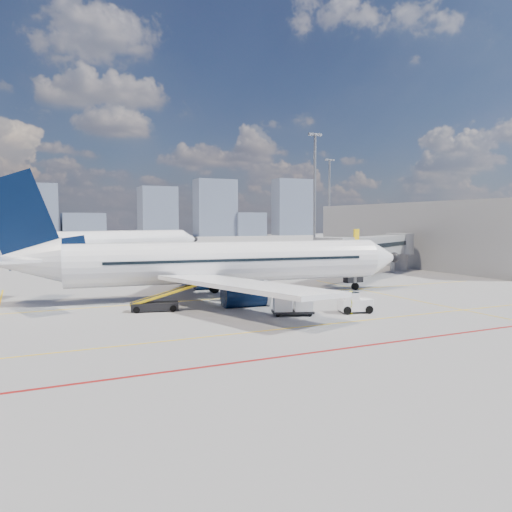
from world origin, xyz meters
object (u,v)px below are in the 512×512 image
(main_aircraft, at_px, (213,263))
(second_aircraft, at_px, (102,242))
(baggage_tug, at_px, (353,302))
(belt_loader, at_px, (156,304))
(cargo_dolly, at_px, (293,303))
(ramp_worker, at_px, (351,302))

(main_aircraft, relative_size, second_aircraft, 0.96)
(main_aircraft, height_order, baggage_tug, main_aircraft)
(second_aircraft, bearing_deg, main_aircraft, -102.63)
(main_aircraft, distance_m, belt_loader, 8.73)
(baggage_tug, bearing_deg, belt_loader, 166.29)
(main_aircraft, bearing_deg, second_aircraft, 99.14)
(cargo_dolly, bearing_deg, main_aircraft, 122.81)
(second_aircraft, distance_m, belt_loader, 58.37)
(cargo_dolly, bearing_deg, belt_loader, 166.47)
(cargo_dolly, bearing_deg, baggage_tug, 8.86)
(second_aircraft, height_order, baggage_tug, second_aircraft)
(cargo_dolly, bearing_deg, second_aircraft, 115.58)
(cargo_dolly, relative_size, ramp_worker, 1.92)
(cargo_dolly, height_order, ramp_worker, ramp_worker)
(baggage_tug, bearing_deg, ramp_worker, -130.14)
(second_aircraft, height_order, belt_loader, second_aircraft)
(second_aircraft, bearing_deg, belt_loader, -109.42)
(second_aircraft, relative_size, belt_loader, 7.71)
(cargo_dolly, height_order, belt_loader, belt_loader)
(second_aircraft, height_order, cargo_dolly, second_aircraft)
(main_aircraft, distance_m, second_aircraft, 53.25)
(ramp_worker, bearing_deg, second_aircraft, 45.14)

